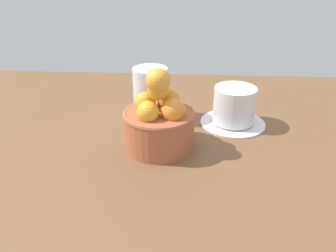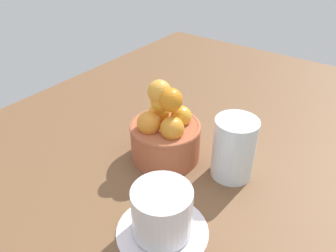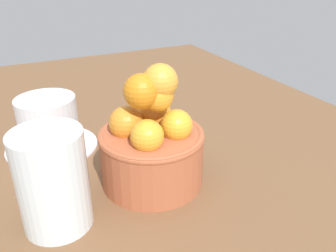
% 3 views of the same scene
% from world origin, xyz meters
% --- Properties ---
extents(ground_plane, '(1.32, 0.86, 0.04)m').
position_xyz_m(ground_plane, '(0.00, 0.00, -0.02)').
color(ground_plane, brown).
extents(terracotta_bowl, '(0.13, 0.13, 0.16)m').
position_xyz_m(terracotta_bowl, '(0.00, -0.00, 0.06)').
color(terracotta_bowl, '#AD5938').
rests_on(terracotta_bowl, ground_plane).
extents(coffee_cup, '(0.14, 0.14, 0.08)m').
position_xyz_m(coffee_cup, '(0.15, 0.10, 0.04)').
color(coffee_cup, silver).
rests_on(coffee_cup, ground_plane).
extents(water_glass, '(0.08, 0.08, 0.11)m').
position_xyz_m(water_glass, '(-0.03, 0.13, 0.06)').
color(water_glass, silver).
rests_on(water_glass, ground_plane).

